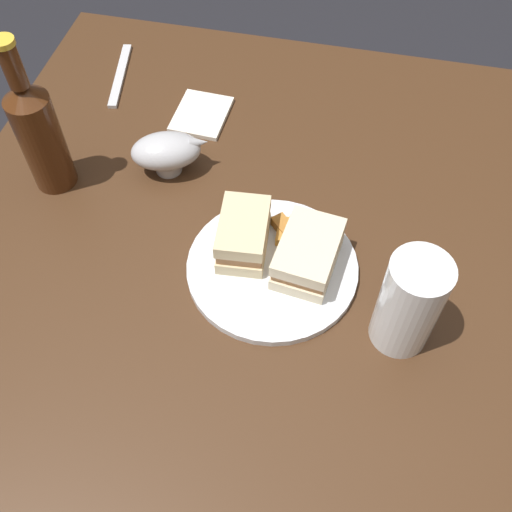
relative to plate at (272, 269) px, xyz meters
name	(u,v)px	position (x,y,z in m)	size (l,w,h in m)	color
ground_plane	(247,433)	(0.00, -0.05, -0.75)	(6.00, 6.00, 0.00)	black
dining_table	(244,370)	(0.00, -0.05, -0.38)	(1.11, 0.95, 0.75)	#422816
plate	(272,269)	(0.00, 0.00, 0.00)	(0.25, 0.25, 0.01)	white
sandwich_half_left	(308,254)	(-0.01, 0.05, 0.03)	(0.13, 0.09, 0.06)	beige
sandwich_half_right	(246,235)	(-0.03, -0.04, 0.04)	(0.11, 0.08, 0.06)	beige
potato_wedge_front	(284,231)	(-0.06, 0.01, 0.01)	(0.05, 0.02, 0.01)	#B77F33
potato_wedge_middle	(304,225)	(-0.08, 0.03, 0.01)	(0.05, 0.02, 0.01)	#AD702D
potato_wedge_back	(313,232)	(-0.07, 0.05, 0.02)	(0.05, 0.02, 0.02)	#AD702D
potato_wedge_left_edge	(249,233)	(-0.05, -0.04, 0.01)	(0.04, 0.02, 0.02)	#B77F33
potato_wedge_right_edge	(295,246)	(-0.04, 0.03, 0.02)	(0.04, 0.02, 0.02)	gold
potato_wedge_stray	(284,228)	(-0.07, 0.00, 0.01)	(0.04, 0.02, 0.02)	#AD702D
pint_glass	(408,307)	(0.06, 0.19, 0.06)	(0.08, 0.08, 0.16)	white
gravy_boat	(167,151)	(-0.16, -0.21, 0.04)	(0.11, 0.13, 0.07)	#B7B7BC
cider_bottle	(39,132)	(-0.10, -0.38, 0.10)	(0.07, 0.07, 0.26)	#47230F
napkin	(201,114)	(-0.30, -0.19, 0.00)	(0.11, 0.09, 0.01)	silver
fork	(120,75)	(-0.37, -0.37, 0.00)	(0.18, 0.02, 0.01)	silver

